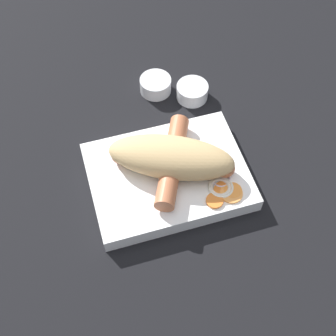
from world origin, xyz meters
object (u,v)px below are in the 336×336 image
at_px(condiment_cup_near, 192,92).
at_px(condiment_cup_far, 156,86).
at_px(food_tray, 168,176).
at_px(bread_roll, 171,157).
at_px(sausage, 172,161).

relative_size(condiment_cup_near, condiment_cup_far, 1.00).
relative_size(food_tray, bread_roll, 1.18).
bearing_deg(sausage, condiment_cup_far, -97.66).
relative_size(bread_roll, condiment_cup_near, 3.66).
distance_m(condiment_cup_near, condiment_cup_far, 0.07).
bearing_deg(bread_roll, sausage, 168.67).
bearing_deg(condiment_cup_near, food_tray, 59.86).
xyz_separation_m(food_tray, bread_roll, (-0.01, -0.01, 0.04)).
relative_size(food_tray, condiment_cup_near, 4.31).
height_order(food_tray, sausage, sausage).
height_order(food_tray, condiment_cup_near, same).
xyz_separation_m(bread_roll, condiment_cup_far, (-0.03, -0.18, -0.04)).
xyz_separation_m(food_tray, sausage, (-0.01, -0.01, 0.03)).
distance_m(bread_roll, condiment_cup_far, 0.19).
relative_size(bread_roll, condiment_cup_far, 3.66).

